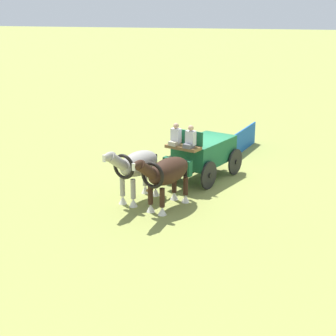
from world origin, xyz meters
TOP-DOWN VIEW (x-y plane):
  - ground_plane at (0.00, 0.00)m, footprint 220.00×220.00m
  - show_wagon at (0.16, -0.07)m, footprint 5.55×3.06m
  - draft_horse_near at (3.68, -0.85)m, footprint 3.03×1.72m
  - draft_horse_off at (3.17, -2.05)m, footprint 2.88×1.65m
  - sponsor_banner at (-4.60, 1.34)m, footprint 3.11×0.86m

SIDE VIEW (x-z plane):
  - ground_plane at x=0.00m, z-range 0.00..0.00m
  - sponsor_banner at x=-4.60m, z-range 0.00..1.10m
  - show_wagon at x=0.16m, z-range -0.17..2.41m
  - draft_horse_near at x=3.68m, z-range 0.22..2.39m
  - draft_horse_off at x=3.17m, z-range 0.24..2.45m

